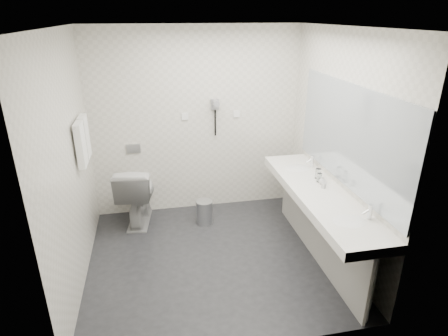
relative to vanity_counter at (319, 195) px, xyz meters
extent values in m
plane|color=#222327|center=(-1.12, 0.20, -0.80)|extent=(2.80, 2.80, 0.00)
plane|color=white|center=(-1.12, 0.20, 1.70)|extent=(2.80, 2.80, 0.00)
plane|color=silver|center=(-1.12, 1.50, 0.45)|extent=(2.80, 0.00, 2.80)
plane|color=silver|center=(-1.12, -1.10, 0.45)|extent=(2.80, 0.00, 2.80)
plane|color=silver|center=(-2.52, 0.20, 0.45)|extent=(0.00, 2.60, 2.60)
plane|color=silver|center=(0.27, 0.20, 0.45)|extent=(0.00, 2.60, 2.60)
cube|color=white|center=(0.00, 0.00, 0.00)|extent=(0.55, 2.20, 0.10)
cube|color=#9C9993|center=(0.02, 0.00, -0.42)|extent=(0.03, 2.15, 0.75)
cylinder|color=silver|center=(0.05, -1.04, -0.42)|extent=(0.06, 0.06, 0.75)
cylinder|color=silver|center=(0.05, 1.04, -0.42)|extent=(0.06, 0.06, 0.75)
cube|color=#B2BCC6|center=(0.26, 0.00, 0.65)|extent=(0.02, 2.20, 1.05)
ellipsoid|color=white|center=(0.00, -0.65, 0.04)|extent=(0.40, 0.31, 0.05)
ellipsoid|color=white|center=(0.00, 0.65, 0.04)|extent=(0.40, 0.31, 0.05)
cylinder|color=silver|center=(0.19, -0.65, 0.12)|extent=(0.04, 0.04, 0.15)
cylinder|color=silver|center=(0.19, 0.65, 0.12)|extent=(0.04, 0.04, 0.15)
imported|color=silver|center=(0.07, 0.05, 0.10)|extent=(0.06, 0.06, 0.09)
imported|color=silver|center=(0.10, 0.15, 0.10)|extent=(0.09, 0.09, 0.09)
cylinder|color=silver|center=(0.09, 0.21, 0.10)|extent=(0.07, 0.07, 0.10)
cylinder|color=silver|center=(0.12, 0.31, 0.11)|extent=(0.07, 0.07, 0.12)
imported|color=white|center=(-1.98, 1.23, -0.39)|extent=(0.56, 0.86, 0.82)
cube|color=#B2B5BA|center=(-1.98, 1.49, 0.15)|extent=(0.18, 0.02, 0.12)
cylinder|color=#B2B5BA|center=(-1.11, 1.01, -0.65)|extent=(0.28, 0.28, 0.31)
cylinder|color=#B2B5BA|center=(-1.11, 1.01, -0.49)|extent=(0.22, 0.22, 0.02)
cylinder|color=silver|center=(-2.47, 0.75, 0.75)|extent=(0.02, 0.62, 0.02)
cube|color=white|center=(-2.46, 0.61, 0.53)|extent=(0.07, 0.24, 0.48)
cube|color=white|center=(-2.46, 0.89, 0.53)|extent=(0.07, 0.24, 0.48)
cube|color=gray|center=(-0.88, 1.47, 0.70)|extent=(0.10, 0.04, 0.14)
cylinder|color=gray|center=(-0.88, 1.40, 0.73)|extent=(0.08, 0.14, 0.08)
cylinder|color=black|center=(-0.88, 1.46, 0.45)|extent=(0.02, 0.02, 0.35)
cube|color=white|center=(-1.27, 1.49, 0.55)|extent=(0.09, 0.02, 0.09)
cube|color=white|center=(-0.57, 1.49, 0.55)|extent=(0.09, 0.02, 0.09)
camera|label=1|loc=(-1.71, -3.36, 1.81)|focal=30.09mm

